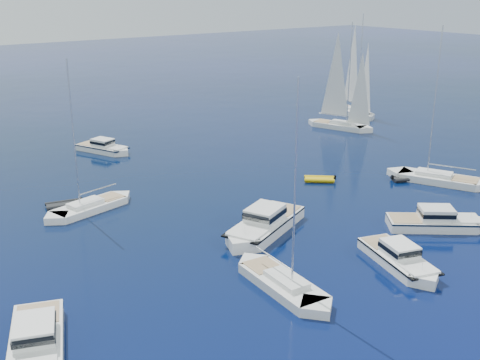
% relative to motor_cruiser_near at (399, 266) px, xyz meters
% --- Properties ---
extents(ground, '(400.00, 400.00, 0.00)m').
position_rel_motor_cruiser_near_xyz_m(ground, '(-0.64, -5.00, 0.00)').
color(ground, '#091155').
rests_on(ground, ground).
extents(motor_cruiser_near, '(5.37, 9.59, 2.41)m').
position_rel_motor_cruiser_near_xyz_m(motor_cruiser_near, '(0.00, 0.00, 0.00)').
color(motor_cruiser_near, white).
rests_on(motor_cruiser_near, ground).
extents(motor_cruiser_right, '(9.43, 8.34, 2.54)m').
position_rel_motor_cruiser_near_xyz_m(motor_cruiser_right, '(8.71, 2.92, 0.00)').
color(motor_cruiser_right, silver).
rests_on(motor_cruiser_right, ground).
extents(motor_cruiser_left, '(6.51, 10.66, 2.68)m').
position_rel_motor_cruiser_near_xyz_m(motor_cruiser_left, '(-26.62, 5.22, 0.00)').
color(motor_cruiser_left, white).
rests_on(motor_cruiser_left, ground).
extents(motor_cruiser_centre, '(11.75, 7.83, 2.97)m').
position_rel_motor_cruiser_near_xyz_m(motor_cruiser_centre, '(-4.51, 11.42, 0.00)').
color(motor_cruiser_centre, white).
rests_on(motor_cruiser_centre, ground).
extents(motor_cruiser_horizon, '(5.75, 8.84, 2.23)m').
position_rel_motor_cruiser_near_xyz_m(motor_cruiser_horizon, '(-4.97, 44.27, 0.00)').
color(motor_cruiser_horizon, white).
rests_on(motor_cruiser_horizon, ground).
extents(sailboat_fore, '(3.65, 11.06, 15.99)m').
position_rel_motor_cruiser_near_xyz_m(sailboat_fore, '(-9.66, 2.69, 0.00)').
color(sailboat_fore, silver).
rests_on(sailboat_fore, ground).
extents(sailboat_mid_r, '(7.81, 12.10, 17.50)m').
position_rel_motor_cruiser_near_xyz_m(sailboat_mid_r, '(19.67, 10.83, 0.00)').
color(sailboat_mid_r, white).
rests_on(sailboat_mid_r, ground).
extents(sailboat_mid_l, '(10.73, 5.03, 15.27)m').
position_rel_motor_cruiser_near_xyz_m(sailboat_mid_l, '(-14.80, 25.59, 0.00)').
color(sailboat_mid_l, white).
rests_on(sailboat_mid_l, ground).
extents(sailboat_sails_r, '(6.43, 11.41, 16.30)m').
position_rel_motor_cruiser_near_xyz_m(sailboat_sails_r, '(29.36, 35.45, 0.00)').
color(sailboat_sails_r, silver).
rests_on(sailboat_sails_r, ground).
extents(sailboat_sails_far, '(5.90, 11.94, 16.98)m').
position_rel_motor_cruiser_near_xyz_m(sailboat_sails_far, '(38.36, 41.14, 0.00)').
color(sailboat_sails_far, silver).
rests_on(sailboat_sails_far, ground).
extents(tender_yellow, '(3.89, 3.74, 0.95)m').
position_rel_motor_cruiser_near_xyz_m(tender_yellow, '(9.34, 18.87, 0.00)').
color(tender_yellow, gold).
rests_on(tender_yellow, ground).
extents(tender_grey_near, '(3.52, 2.82, 0.95)m').
position_rel_motor_cruiser_near_xyz_m(tender_grey_near, '(17.21, 13.37, 0.00)').
color(tender_grey_near, black).
rests_on(tender_grey_near, ground).
extents(tender_grey_far, '(3.86, 2.67, 0.95)m').
position_rel_motor_cruiser_near_xyz_m(tender_grey_far, '(-16.52, 27.99, 0.00)').
color(tender_grey_far, black).
rests_on(tender_grey_far, ground).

